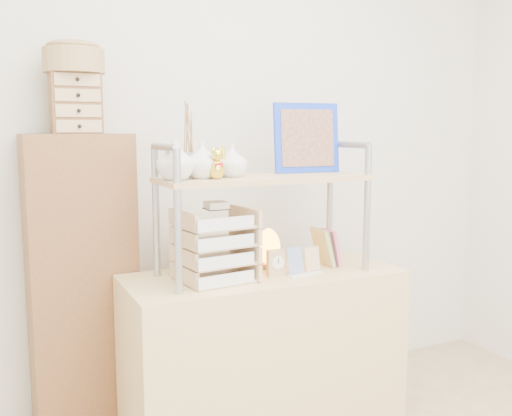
% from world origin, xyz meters
% --- Properties ---
extents(room_shell, '(3.42, 3.41, 2.61)m').
position_xyz_m(room_shell, '(0.00, 0.39, 1.69)').
color(room_shell, silver).
rests_on(room_shell, ground).
extents(desk, '(1.20, 0.50, 0.75)m').
position_xyz_m(desk, '(0.00, 1.20, 0.38)').
color(desk, tan).
rests_on(desk, ground).
extents(cabinet, '(0.46, 0.26, 1.35)m').
position_xyz_m(cabinet, '(-0.71, 1.57, 0.68)').
color(cabinet, brown).
rests_on(cabinet, ground).
extents(hutch, '(0.92, 0.34, 0.74)m').
position_xyz_m(hutch, '(-0.09, 1.21, 1.19)').
color(hutch, '#979FA5').
rests_on(hutch, desk).
extents(letter_tray, '(0.30, 0.28, 0.33)m').
position_xyz_m(letter_tray, '(-0.23, 1.16, 0.88)').
color(letter_tray, tan).
rests_on(letter_tray, desk).
extents(salt_lamp, '(0.12, 0.11, 0.18)m').
position_xyz_m(salt_lamp, '(0.06, 1.28, 0.84)').
color(salt_lamp, brown).
rests_on(salt_lamp, desk).
extents(desk_clock, '(0.08, 0.04, 0.11)m').
position_xyz_m(desk_clock, '(0.03, 1.14, 0.81)').
color(desk_clock, tan).
rests_on(desk_clock, desk).
extents(postcard_stand, '(0.18, 0.08, 0.12)m').
position_xyz_m(postcard_stand, '(0.15, 1.11, 0.78)').
color(postcard_stand, white).
rests_on(postcard_stand, desk).
extents(drawer_chest, '(0.20, 0.16, 0.25)m').
position_xyz_m(drawer_chest, '(-0.71, 1.55, 1.48)').
color(drawer_chest, brown).
rests_on(drawer_chest, cabinet).
extents(woven_basket, '(0.25, 0.25, 0.10)m').
position_xyz_m(woven_basket, '(-0.71, 1.55, 1.65)').
color(woven_basket, olive).
rests_on(woven_basket, drawer_chest).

